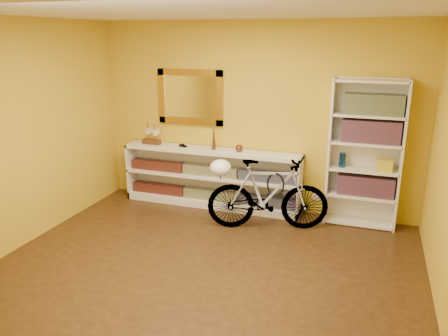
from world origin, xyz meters
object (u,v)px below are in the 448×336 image
(bicycle, at_px, (268,195))
(helmet, at_px, (221,168))
(bookcase, at_px, (365,154))
(console_unit, at_px, (211,178))

(bicycle, height_order, helmet, bicycle)
(helmet, bearing_deg, bicycle, 16.76)
(bookcase, height_order, bicycle, bookcase)
(bookcase, bearing_deg, bicycle, -154.16)
(console_unit, height_order, bookcase, bookcase)
(console_unit, relative_size, helmet, 9.61)
(bookcase, height_order, helmet, bookcase)
(bookcase, relative_size, helmet, 7.02)
(bookcase, relative_size, bicycle, 1.21)
(console_unit, distance_m, bicycle, 1.09)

